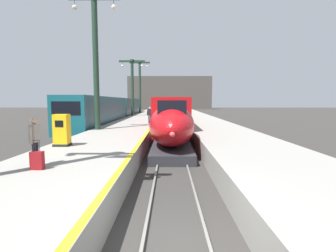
{
  "coord_description": "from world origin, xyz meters",
  "views": [
    {
      "loc": [
        -0.15,
        -5.1,
        3.29
      ],
      "look_at": [
        -0.23,
        9.89,
        1.8
      ],
      "focal_mm": 26.49,
      "sensor_mm": 36.0,
      "label": 1
    }
  ],
  "objects_px": {
    "rolling_suitcase": "(37,160)",
    "ticket_machine_yellow": "(62,131)",
    "highspeed_train_main": "(170,110)",
    "station_column_far": "(132,82)",
    "regional_train_adjacent": "(116,109)",
    "passenger_mid_platform": "(150,114)",
    "station_column_distant": "(140,82)",
    "station_column_mid": "(95,51)",
    "passenger_near_edge": "(35,138)"
  },
  "relations": [
    {
      "from": "rolling_suitcase",
      "to": "ticket_machine_yellow",
      "type": "xyz_separation_m",
      "value": [
        -1.05,
        4.35,
        0.44
      ]
    },
    {
      "from": "highspeed_train_main",
      "to": "station_column_far",
      "type": "height_order",
      "value": "station_column_far"
    },
    {
      "from": "regional_train_adjacent",
      "to": "highspeed_train_main",
      "type": "bearing_deg",
      "value": 17.93
    },
    {
      "from": "passenger_mid_platform",
      "to": "rolling_suitcase",
      "type": "bearing_deg",
      "value": -97.96
    },
    {
      "from": "passenger_mid_platform",
      "to": "highspeed_train_main",
      "type": "bearing_deg",
      "value": 81.85
    },
    {
      "from": "regional_train_adjacent",
      "to": "ticket_machine_yellow",
      "type": "height_order",
      "value": "regional_train_adjacent"
    },
    {
      "from": "station_column_far",
      "to": "regional_train_adjacent",
      "type": "bearing_deg",
      "value": -142.49
    },
    {
      "from": "passenger_mid_platform",
      "to": "station_column_far",
      "type": "bearing_deg",
      "value": 105.22
    },
    {
      "from": "passenger_mid_platform",
      "to": "ticket_machine_yellow",
      "type": "bearing_deg",
      "value": -105.17
    },
    {
      "from": "highspeed_train_main",
      "to": "station_column_distant",
      "type": "relative_size",
      "value": 5.71
    },
    {
      "from": "highspeed_train_main",
      "to": "station_column_mid",
      "type": "distance_m",
      "value": 21.58
    },
    {
      "from": "station_column_far",
      "to": "station_column_distant",
      "type": "distance_m",
      "value": 9.97
    },
    {
      "from": "regional_train_adjacent",
      "to": "passenger_near_edge",
      "type": "height_order",
      "value": "regional_train_adjacent"
    },
    {
      "from": "highspeed_train_main",
      "to": "ticket_machine_yellow",
      "type": "relative_size",
      "value": 35.6
    },
    {
      "from": "station_column_mid",
      "to": "passenger_near_edge",
      "type": "relative_size",
      "value": 6.13
    },
    {
      "from": "rolling_suitcase",
      "to": "passenger_near_edge",
      "type": "bearing_deg",
      "value": 123.05
    },
    {
      "from": "station_column_far",
      "to": "ticket_machine_yellow",
      "type": "height_order",
      "value": "station_column_far"
    },
    {
      "from": "regional_train_adjacent",
      "to": "station_column_distant",
      "type": "bearing_deg",
      "value": 79.29
    },
    {
      "from": "passenger_near_edge",
      "to": "highspeed_train_main",
      "type": "bearing_deg",
      "value": 81.36
    },
    {
      "from": "station_column_distant",
      "to": "regional_train_adjacent",
      "type": "bearing_deg",
      "value": -100.71
    },
    {
      "from": "regional_train_adjacent",
      "to": "station_column_mid",
      "type": "relative_size",
      "value": 3.53
    },
    {
      "from": "highspeed_train_main",
      "to": "ticket_machine_yellow",
      "type": "distance_m",
      "value": 28.02
    },
    {
      "from": "passenger_mid_platform",
      "to": "rolling_suitcase",
      "type": "distance_m",
      "value": 17.17
    },
    {
      "from": "station_column_far",
      "to": "ticket_machine_yellow",
      "type": "distance_m",
      "value": 26.91
    },
    {
      "from": "rolling_suitcase",
      "to": "ticket_machine_yellow",
      "type": "distance_m",
      "value": 4.5
    },
    {
      "from": "passenger_mid_platform",
      "to": "ticket_machine_yellow",
      "type": "xyz_separation_m",
      "value": [
        -3.43,
        -12.64,
        -0.25
      ]
    },
    {
      "from": "station_column_far",
      "to": "passenger_near_edge",
      "type": "bearing_deg",
      "value": -87.88
    },
    {
      "from": "passenger_near_edge",
      "to": "passenger_mid_platform",
      "type": "distance_m",
      "value": 16.79
    },
    {
      "from": "regional_train_adjacent",
      "to": "station_column_far",
      "type": "xyz_separation_m",
      "value": [
        2.2,
        1.69,
        4.16
      ]
    },
    {
      "from": "highspeed_train_main",
      "to": "rolling_suitcase",
      "type": "bearing_deg",
      "value": -98.05
    },
    {
      "from": "passenger_near_edge",
      "to": "rolling_suitcase",
      "type": "xyz_separation_m",
      "value": [
        0.27,
        -0.42,
        -0.69
      ]
    },
    {
      "from": "station_column_distant",
      "to": "ticket_machine_yellow",
      "type": "height_order",
      "value": "station_column_distant"
    },
    {
      "from": "highspeed_train_main",
      "to": "rolling_suitcase",
      "type": "distance_m",
      "value": 32.14
    },
    {
      "from": "highspeed_train_main",
      "to": "station_column_far",
      "type": "bearing_deg",
      "value": -171.03
    },
    {
      "from": "station_column_distant",
      "to": "ticket_machine_yellow",
      "type": "distance_m",
      "value": 36.84
    },
    {
      "from": "station_column_mid",
      "to": "station_column_far",
      "type": "bearing_deg",
      "value": 90.0
    },
    {
      "from": "station_column_mid",
      "to": "passenger_mid_platform",
      "type": "bearing_deg",
      "value": 54.33
    },
    {
      "from": "station_column_distant",
      "to": "highspeed_train_main",
      "type": "bearing_deg",
      "value": -56.79
    },
    {
      "from": "station_column_distant",
      "to": "ticket_machine_yellow",
      "type": "relative_size",
      "value": 6.23
    },
    {
      "from": "station_column_distant",
      "to": "passenger_near_edge",
      "type": "height_order",
      "value": "station_column_distant"
    },
    {
      "from": "station_column_far",
      "to": "station_column_distant",
      "type": "xyz_separation_m",
      "value": [
        0.0,
        9.95,
        0.7
      ]
    },
    {
      "from": "passenger_mid_platform",
      "to": "rolling_suitcase",
      "type": "xyz_separation_m",
      "value": [
        -2.38,
        -16.99,
        -0.69
      ]
    },
    {
      "from": "passenger_near_edge",
      "to": "station_column_far",
      "type": "bearing_deg",
      "value": 92.12
    },
    {
      "from": "highspeed_train_main",
      "to": "passenger_mid_platform",
      "type": "xyz_separation_m",
      "value": [
        -2.12,
        -14.82,
        0.08
      ]
    },
    {
      "from": "highspeed_train_main",
      "to": "station_column_mid",
      "type": "relative_size",
      "value": 5.5
    },
    {
      "from": "station_column_mid",
      "to": "passenger_near_edge",
      "type": "distance_m",
      "value": 12.48
    },
    {
      "from": "station_column_distant",
      "to": "station_column_mid",
      "type": "bearing_deg",
      "value": -90.0
    },
    {
      "from": "station_column_mid",
      "to": "station_column_far",
      "type": "height_order",
      "value": "station_column_mid"
    },
    {
      "from": "passenger_near_edge",
      "to": "station_column_mid",
      "type": "bearing_deg",
      "value": 95.7
    },
    {
      "from": "station_column_mid",
      "to": "ticket_machine_yellow",
      "type": "xyz_separation_m",
      "value": [
        0.35,
        -7.38,
        -5.41
      ]
    }
  ]
}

